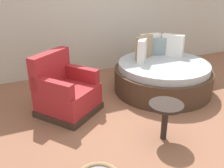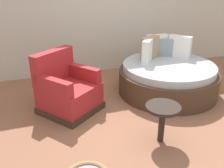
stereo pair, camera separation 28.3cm
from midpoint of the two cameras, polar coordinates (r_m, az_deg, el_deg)
The scene contains 5 objects.
ground_plane at distance 3.96m, azimuth 10.39°, elevation -7.95°, with size 8.00×8.00×0.02m, color #936047.
back_wall at distance 5.55m, azimuth -0.22°, elevation 16.82°, with size 8.00×0.12×2.75m, color beige.
round_daybed at distance 4.78m, azimuth 13.88°, elevation 1.54°, with size 1.78×1.78×0.96m.
red_armchair at distance 4.04m, azimuth -8.03°, elevation -1.57°, with size 1.12×1.12×0.94m.
side_table at distance 3.31m, azimuth 13.66°, elevation -6.24°, with size 0.44×0.44×0.52m.
Camera 2 is at (-1.58, -2.97, 2.04)m, focal length 41.05 mm.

